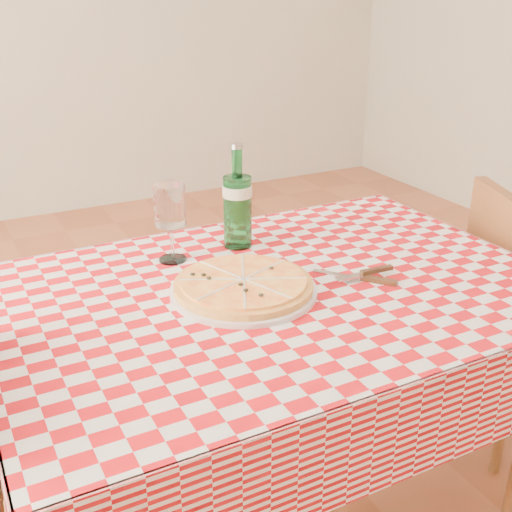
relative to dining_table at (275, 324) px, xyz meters
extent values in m
cube|color=brown|center=(0.00, 0.00, 0.07)|extent=(1.20, 0.80, 0.04)
cylinder|color=brown|center=(-0.54, 0.34, -0.30)|extent=(0.06, 0.06, 0.71)
cylinder|color=brown|center=(0.54, 0.34, -0.30)|extent=(0.06, 0.06, 0.71)
cube|color=#A10910|center=(0.00, 0.00, 0.09)|extent=(1.30, 0.90, 0.01)
cylinder|color=brown|center=(0.73, -0.11, -0.46)|extent=(0.03, 0.03, 0.39)
cylinder|color=brown|center=(0.85, 0.20, -0.46)|extent=(0.03, 0.03, 0.39)
cube|color=brown|center=(0.78, 0.05, -0.02)|extent=(0.18, 0.37, 0.42)
camera|label=1|loc=(-0.66, -1.17, 0.76)|focal=45.00mm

